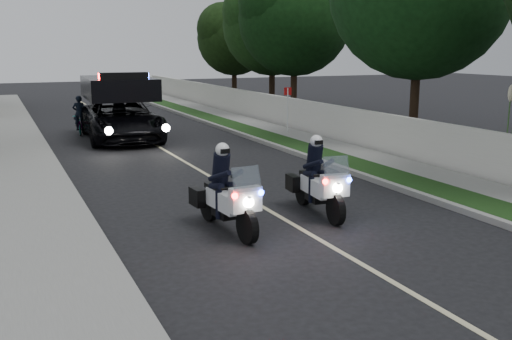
{
  "coord_description": "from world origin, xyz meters",
  "views": [
    {
      "loc": [
        -5.83,
        -10.59,
        3.83
      ],
      "look_at": [
        -0.29,
        1.69,
        1.0
      ],
      "focal_mm": 40.91,
      "sensor_mm": 36.0,
      "label": 1
    }
  ],
  "objects": [
    {
      "name": "curb_right",
      "position": [
        4.1,
        10.0,
        0.07
      ],
      "size": [
        0.2,
        60.0,
        0.15
      ],
      "primitive_type": "cube",
      "color": "gray",
      "rests_on": "ground"
    },
    {
      "name": "property_wall",
      "position": [
        7.1,
        10.0,
        0.75
      ],
      "size": [
        0.22,
        60.0,
        1.5
      ],
      "primitive_type": "cube",
      "color": "beige",
      "rests_on": "ground"
    },
    {
      "name": "bicycle",
      "position": [
        -2.34,
        16.37,
        0.0
      ],
      "size": [
        0.77,
        1.79,
        0.91
      ],
      "primitive_type": "imported",
      "rotation": [
        0.0,
        0.0,
        -0.09
      ],
      "color": "black",
      "rests_on": "ground"
    },
    {
      "name": "curb_left",
      "position": [
        -4.1,
        10.0,
        0.07
      ],
      "size": [
        0.2,
        60.0,
        0.15
      ],
      "primitive_type": "cube",
      "color": "gray",
      "rests_on": "ground"
    },
    {
      "name": "grass_verge",
      "position": [
        4.8,
        10.0,
        0.08
      ],
      "size": [
        1.2,
        60.0,
        0.16
      ],
      "primitive_type": "cube",
      "color": "#193814",
      "rests_on": "ground"
    },
    {
      "name": "police_moto_left",
      "position": [
        -1.51,
        0.52,
        0.0
      ],
      "size": [
        0.95,
        2.28,
        1.89
      ],
      "primitive_type": null,
      "rotation": [
        0.0,
        0.0,
        0.08
      ],
      "color": "silver",
      "rests_on": "ground"
    },
    {
      "name": "police_moto_right",
      "position": [
        0.93,
        0.86,
        0.0
      ],
      "size": [
        0.97,
        2.25,
        1.86
      ],
      "primitive_type": null,
      "rotation": [
        0.0,
        0.0,
        -0.1
      ],
      "color": "silver",
      "rests_on": "ground"
    },
    {
      "name": "tree_right_d",
      "position": [
        9.89,
        21.88,
        0.0
      ],
      "size": [
        7.06,
        7.06,
        9.98
      ],
      "primitive_type": null,
      "rotation": [
        0.0,
        0.0,
        0.2
      ],
      "color": "#1A3E14",
      "rests_on": "ground"
    },
    {
      "name": "ground",
      "position": [
        0.0,
        0.0,
        0.0
      ],
      "size": [
        120.0,
        120.0,
        0.0
      ],
      "primitive_type": "plane",
      "color": "black",
      "rests_on": "ground"
    },
    {
      "name": "sidewalk_right",
      "position": [
        6.1,
        10.0,
        0.08
      ],
      "size": [
        1.4,
        60.0,
        0.16
      ],
      "primitive_type": "cube",
      "color": "gray",
      "rests_on": "ground"
    },
    {
      "name": "police_suv",
      "position": [
        -0.93,
        14.09,
        0.0
      ],
      "size": [
        3.26,
        6.48,
        3.08
      ],
      "primitive_type": "imported",
      "rotation": [
        0.0,
        0.0,
        -0.05
      ],
      "color": "black",
      "rests_on": "ground"
    },
    {
      "name": "cyclist",
      "position": [
        -2.34,
        16.37,
        0.0
      ],
      "size": [
        0.6,
        0.44,
        1.55
      ],
      "primitive_type": "imported",
      "rotation": [
        0.0,
        0.0,
        3.0
      ],
      "color": "black",
      "rests_on": "ground"
    },
    {
      "name": "tree_right_c",
      "position": [
        9.78,
        18.82,
        0.0
      ],
      "size": [
        7.42,
        7.42,
        10.46
      ],
      "primitive_type": null,
      "rotation": [
        0.0,
        0.0,
        -0.2
      ],
      "color": "black",
      "rests_on": "ground"
    },
    {
      "name": "sidewalk_left",
      "position": [
        -5.2,
        10.0,
        0.08
      ],
      "size": [
        2.0,
        60.0,
        0.16
      ],
      "primitive_type": "cube",
      "color": "gray",
      "rests_on": "ground"
    },
    {
      "name": "sign_post",
      "position": [
        6.0,
        12.24,
        0.0
      ],
      "size": [
        0.41,
        0.41,
        2.2
      ],
      "primitive_type": null,
      "rotation": [
        0.0,
        0.0,
        -0.2
      ],
      "color": "#B10C15",
      "rests_on": "ground"
    },
    {
      "name": "tree_right_e",
      "position": [
        10.16,
        28.66,
        0.0
      ],
      "size": [
        5.39,
        5.39,
        8.7
      ],
      "primitive_type": null,
      "rotation": [
        0.0,
        0.0,
        -0.03
      ],
      "color": "black",
      "rests_on": "ground"
    },
    {
      "name": "tree_right_b",
      "position": [
        9.6,
        8.15,
        0.0
      ],
      "size": [
        8.09,
        8.09,
        11.88
      ],
      "primitive_type": null,
      "rotation": [
        0.0,
        0.0,
        -0.15
      ],
      "color": "#143D15",
      "rests_on": "ground"
    },
    {
      "name": "lane_marking",
      "position": [
        0.0,
        10.0,
        0.0
      ],
      "size": [
        0.12,
        50.0,
        0.01
      ],
      "primitive_type": "cube",
      "color": "#BFB78C",
      "rests_on": "ground"
    }
  ]
}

